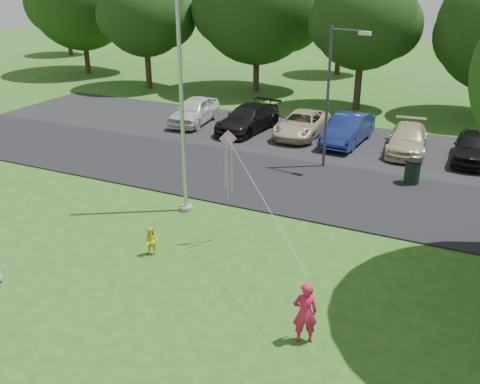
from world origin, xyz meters
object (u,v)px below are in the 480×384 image
at_px(woman, 305,313).
at_px(trash_can, 412,172).
at_px(child_yellow, 152,242).
at_px(flagpole, 181,100).
at_px(street_lamp, 334,86).
at_px(kite, 230,155).

bearing_deg(woman, trash_can, -121.02).
bearing_deg(child_yellow, trash_can, 44.37).
bearing_deg(child_yellow, flagpole, 90.94).
xyz_separation_m(trash_can, child_yellow, (-6.38, -9.64, -0.06)).
bearing_deg(street_lamp, woman, -65.99).
xyz_separation_m(street_lamp, kite, (-0.80, -8.32, -0.64)).
height_order(trash_can, child_yellow, trash_can).
relative_size(street_lamp, trash_can, 5.77).
relative_size(flagpole, child_yellow, 10.36).
xyz_separation_m(flagpole, child_yellow, (0.79, -3.39, -3.68)).
distance_m(child_yellow, kite, 3.64).
distance_m(woman, child_yellow, 6.01).
height_order(street_lamp, trash_can, street_lamp).
bearing_deg(street_lamp, kite, -85.52).
xyz_separation_m(flagpole, street_lamp, (3.48, 6.65, -0.45)).
bearing_deg(street_lamp, child_yellow, -95.04).
bearing_deg(woman, kite, -71.43).
distance_m(street_lamp, trash_can, 4.89).
distance_m(street_lamp, child_yellow, 10.88).
relative_size(flagpole, kite, 2.42).
xyz_separation_m(trash_can, woman, (-0.70, -11.56, 0.28)).
relative_size(street_lamp, kite, 1.50).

